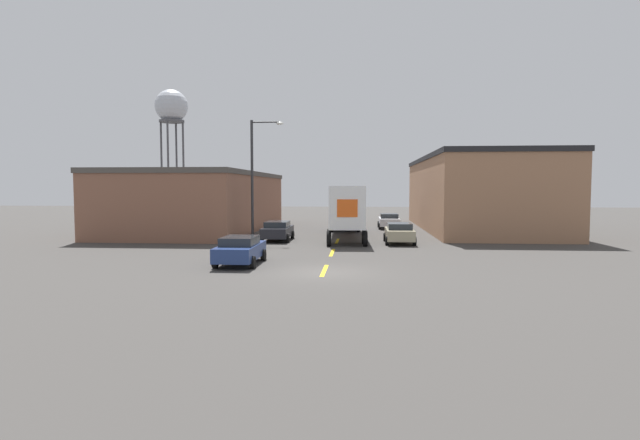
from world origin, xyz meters
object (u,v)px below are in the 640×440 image
parked_car_left_far (278,230)px  parked_car_right_far (389,221)px  parked_car_left_near (240,250)px  water_tower (171,109)px  street_lamp (256,172)px  semi_truck (346,207)px  parked_car_right_mid (399,233)px

parked_car_left_far → parked_car_right_far: bearing=53.2°
parked_car_left_near → parked_car_right_far: bearing=69.2°
parked_car_left_far → water_tower: 41.58m
parked_car_right_far → parked_car_left_near: size_ratio=1.00×
parked_car_left_near → street_lamp: size_ratio=0.49×
parked_car_left_near → parked_car_left_far: (0.00, 11.46, 0.00)m
semi_truck → street_lamp: (-6.56, -2.85, 2.66)m
parked_car_left_far → street_lamp: 4.60m
semi_truck → parked_car_right_far: 9.90m
parked_car_right_far → parked_car_left_near: 24.88m
parked_car_right_far → water_tower: 39.10m
parked_car_right_mid → water_tower: bearing=130.8°
parked_car_right_mid → parked_car_left_near: same height
semi_truck → street_lamp: bearing=-159.0°
semi_truck → street_lamp: street_lamp is taller
parked_car_left_far → water_tower: water_tower is taller
parked_car_right_mid → parked_car_left_far: (-8.83, 1.08, 0.00)m
parked_car_right_far → parked_car_left_far: bearing=-126.8°
water_tower → street_lamp: size_ratio=2.01×
semi_truck → parked_car_right_far: size_ratio=3.24×
parked_car_left_far → water_tower: (-20.67, 33.13, 14.27)m
parked_car_right_mid → water_tower: 47.37m
parked_car_right_mid → parked_car_right_far: same height
parked_car_right_mid → parked_car_left_near: (-8.83, -10.39, 0.00)m
parked_car_right_mid → street_lamp: bearing=174.2°
parked_car_right_far → parked_car_left_far: 14.74m
parked_car_left_far → street_lamp: size_ratio=0.49×
water_tower → street_lamp: water_tower is taller
parked_car_right_far → parked_car_left_near: bearing=-110.8°
parked_car_right_far → street_lamp: street_lamp is taller
parked_car_right_mid → parked_car_right_far: 12.87m
parked_car_right_mid → parked_car_left_far: bearing=173.1°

